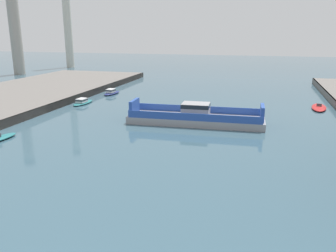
# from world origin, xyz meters

# --- Properties ---
(chain_ferry) EXTENTS (20.98, 6.52, 3.30)m
(chain_ferry) POSITION_xyz_m (1.78, 38.68, 1.01)
(chain_ferry) COLOR #939399
(chain_ferry) RESTS_ON ground
(moored_boat_mid_right) EXTENTS (2.35, 6.19, 1.14)m
(moored_boat_mid_right) POSITION_xyz_m (-22.48, 47.56, 0.42)
(moored_boat_mid_right) COLOR #237075
(moored_boat_mid_right) RESTS_ON ground
(moored_boat_upstream_a) EXTENTS (2.55, 6.11, 1.26)m
(moored_boat_upstream_a) POSITION_xyz_m (-21.53, 59.09, 0.47)
(moored_boat_upstream_a) COLOR navy
(moored_boat_upstream_a) RESTS_ON ground
(moored_boat_upstream_b) EXTENTS (3.34, 7.64, 0.97)m
(moored_boat_upstream_b) POSITION_xyz_m (21.77, 55.17, 0.24)
(moored_boat_upstream_b) COLOR red
(moored_boat_upstream_b) RESTS_ON ground
(smokestack_distant_a) EXTENTS (3.25, 3.25, 36.56)m
(smokestack_distant_a) POSITION_xyz_m (-62.59, 111.36, 19.32)
(smokestack_distant_a) COLOR beige
(smokestack_distant_a) RESTS_ON ground
(smokestack_distant_b) EXTENTS (3.86, 3.86, 31.81)m
(smokestack_distant_b) POSITION_xyz_m (-66.57, 86.00, 16.93)
(smokestack_distant_b) COLOR #9E998E
(smokestack_distant_b) RESTS_ON ground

